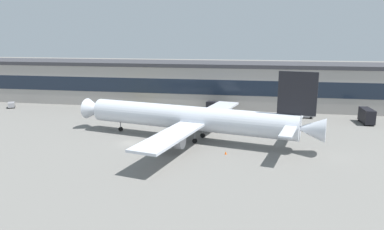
# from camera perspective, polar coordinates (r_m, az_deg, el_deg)

# --- Properties ---
(ground_plane) EXTENTS (600.00, 600.00, 0.00)m
(ground_plane) POSITION_cam_1_polar(r_m,az_deg,el_deg) (82.98, -9.93, -4.44)
(ground_plane) COLOR slate
(terminal_building) EXTENTS (172.24, 20.20, 14.91)m
(terminal_building) POSITION_cam_1_polar(r_m,az_deg,el_deg) (128.96, -2.30, 5.17)
(terminal_building) COLOR #9E9993
(terminal_building) RESTS_ON ground_plane
(airliner) EXTENTS (59.12, 50.85, 16.90)m
(airliner) POSITION_cam_1_polar(r_m,az_deg,el_deg) (83.14, 0.08, -0.53)
(airliner) COLOR silver
(airliner) RESTS_ON ground_plane
(catering_truck) EXTENTS (2.85, 7.28, 4.15)m
(catering_truck) POSITION_cam_1_polar(r_m,az_deg,el_deg) (110.82, 26.06, -0.04)
(catering_truck) COLOR black
(catering_truck) RESTS_ON ground_plane
(baggage_tug) EXTENTS (3.67, 4.10, 1.85)m
(baggage_tug) POSITION_cam_1_polar(r_m,az_deg,el_deg) (136.07, -26.85, 1.48)
(baggage_tug) COLOR gray
(baggage_tug) RESTS_ON ground_plane
(crew_van) EXTENTS (5.29, 2.47, 2.55)m
(crew_van) POSITION_cam_1_polar(r_m,az_deg,el_deg) (111.36, 17.41, 0.29)
(crew_van) COLOR gray
(crew_van) RESTS_ON ground_plane
(belt_loader) EXTENTS (5.25, 6.42, 1.95)m
(belt_loader) POSITION_cam_1_polar(r_m,az_deg,el_deg) (117.01, -8.89, 1.13)
(belt_loader) COLOR yellow
(belt_loader) RESTS_ON ground_plane
(stair_truck) EXTENTS (6.32, 3.38, 3.55)m
(stair_truck) POSITION_cam_1_polar(r_m,az_deg,el_deg) (113.50, 3.89, 1.33)
(stair_truck) COLOR black
(stair_truck) RESTS_ON ground_plane
(traffic_cone_0) EXTENTS (0.50, 0.50, 0.63)m
(traffic_cone_0) POSITION_cam_1_polar(r_m,az_deg,el_deg) (74.48, 5.40, -6.03)
(traffic_cone_0) COLOR #F2590C
(traffic_cone_0) RESTS_ON ground_plane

